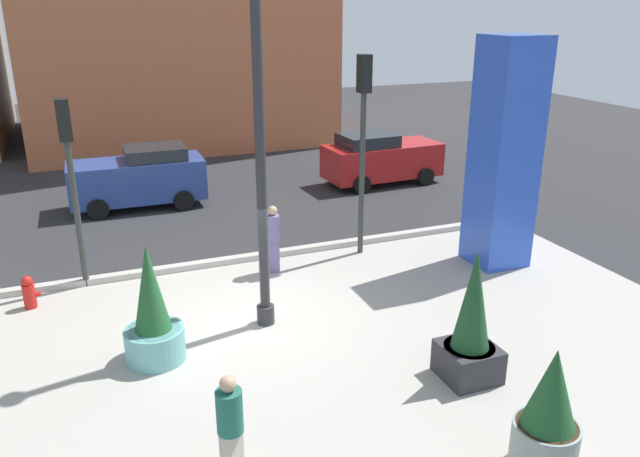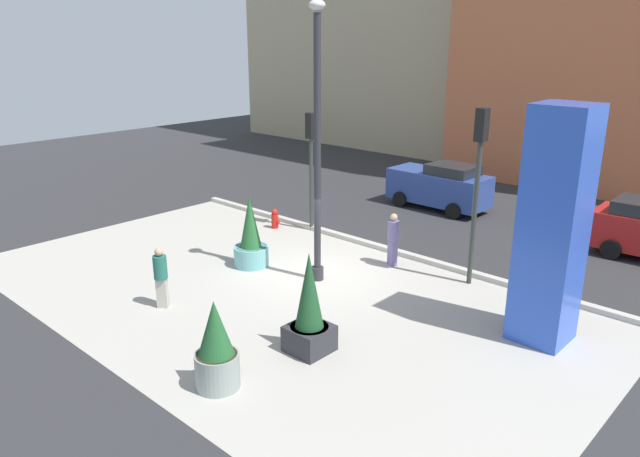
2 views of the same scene
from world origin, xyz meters
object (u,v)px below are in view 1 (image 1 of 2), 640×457
at_px(pedestrian_on_sidewalk, 273,236).
at_px(fire_hydrant, 29,292).
at_px(art_pillar_blue, 504,155).
at_px(traffic_light_corner, 363,125).
at_px(lamp_post, 260,141).
at_px(potted_plant_near_left, 548,419).
at_px(traffic_light_far_side, 70,164).
at_px(car_curb_east, 380,158).
at_px(pedestrian_crossing, 230,425).
at_px(car_intersection, 139,177).
at_px(potted_plant_near_right, 471,326).
at_px(potted_plant_by_pillar, 153,318).

bearing_deg(pedestrian_on_sidewalk, fire_hydrant, 178.85).
height_order(art_pillar_blue, pedestrian_on_sidewalk, art_pillar_blue).
relative_size(art_pillar_blue, traffic_light_corner, 1.10).
relative_size(lamp_post, potted_plant_near_left, 4.01).
bearing_deg(pedestrian_on_sidewalk, traffic_light_far_side, 168.53).
bearing_deg(traffic_light_far_side, fire_hydrant, -146.62).
relative_size(lamp_post, pedestrian_on_sidewalk, 4.58).
distance_m(lamp_post, traffic_light_corner, 4.47).
relative_size(lamp_post, fire_hydrant, 10.41).
distance_m(potted_plant_near_left, car_curb_east, 14.94).
height_order(traffic_light_corner, pedestrian_crossing, traffic_light_corner).
relative_size(fire_hydrant, car_intersection, 0.18).
bearing_deg(potted_plant_near_right, lamp_post, 130.31).
relative_size(potted_plant_near_left, traffic_light_far_side, 0.45).
height_order(potted_plant_near_right, traffic_light_corner, traffic_light_corner).
bearing_deg(traffic_light_far_side, pedestrian_crossing, -77.80).
xyz_separation_m(traffic_light_far_side, pedestrian_on_sidewalk, (4.32, -0.88, -1.97)).
distance_m(fire_hydrant, pedestrian_on_sidewalk, 5.51).
bearing_deg(potted_plant_near_right, potted_plant_by_pillar, 152.35).
distance_m(potted_plant_near_right, car_intersection, 12.90).
height_order(lamp_post, fire_hydrant, lamp_post).
xyz_separation_m(car_intersection, pedestrian_on_sidewalk, (2.39, -6.57, -0.03)).
distance_m(art_pillar_blue, potted_plant_near_right, 5.83).
bearing_deg(pedestrian_crossing, potted_plant_by_pillar, 98.64).
bearing_deg(lamp_post, potted_plant_near_right, -49.69).
bearing_deg(potted_plant_by_pillar, pedestrian_on_sidewalk, 42.82).
bearing_deg(car_intersection, traffic_light_far_side, -108.68).
height_order(potted_plant_by_pillar, car_intersection, potted_plant_by_pillar).
bearing_deg(traffic_light_corner, fire_hydrant, -178.15).
height_order(traffic_light_far_side, car_curb_east, traffic_light_far_side).
distance_m(lamp_post, pedestrian_on_sidewalk, 3.88).
height_order(lamp_post, car_curb_east, lamp_post).
bearing_deg(potted_plant_near_right, pedestrian_crossing, -167.74).
bearing_deg(pedestrian_crossing, art_pillar_blue, 32.46).
bearing_deg(art_pillar_blue, traffic_light_far_side, 166.57).
xyz_separation_m(traffic_light_corner, pedestrian_crossing, (-5.20, -6.98, -2.45)).
distance_m(lamp_post, car_intersection, 9.55).
bearing_deg(pedestrian_crossing, pedestrian_on_sidewalk, 67.76).
bearing_deg(potted_plant_near_left, lamp_post, 112.96).
distance_m(potted_plant_by_pillar, fire_hydrant, 3.87).
xyz_separation_m(potted_plant_near_left, traffic_light_far_side, (-5.72, 8.87, 2.06)).
xyz_separation_m(potted_plant_near_right, pedestrian_crossing, (-4.47, -0.97, -0.07)).
distance_m(potted_plant_near_left, car_intersection, 15.06).
relative_size(potted_plant_near_left, fire_hydrant, 2.60).
bearing_deg(car_intersection, art_pillar_blue, -45.78).
xyz_separation_m(lamp_post, car_curb_east, (6.99, 8.64, -2.88)).
bearing_deg(car_curb_east, car_intersection, 177.50).
bearing_deg(potted_plant_by_pillar, traffic_light_far_side, 105.41).
bearing_deg(pedestrian_crossing, potted_plant_near_right, 12.26).
bearing_deg(potted_plant_near_left, pedestrian_crossing, 161.31).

